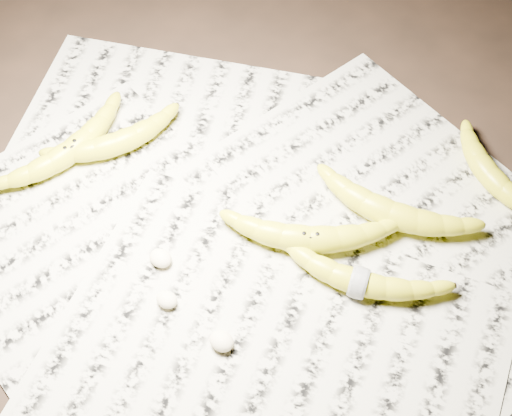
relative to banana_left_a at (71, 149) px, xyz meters
The scene contains 12 objects.
ground 0.32m from the banana_left_a, ahead, with size 3.00×3.00×0.00m, color black.
newspaper_patch 0.29m from the banana_left_a, ahead, with size 0.90×0.70×0.01m, color #B9B59E.
banana_left_a is the anchor object (origin of this frame).
banana_left_b 0.07m from the banana_left_a, 45.34° to the left, with size 0.18×0.06×0.04m, color gold, non-canonical shape.
banana_center 0.38m from the banana_left_a, ahead, with size 0.21×0.06×0.04m, color gold, non-canonical shape.
banana_taped 0.46m from the banana_left_a, ahead, with size 0.20×0.06×0.03m, color gold, non-canonical shape.
banana_upper_a 0.47m from the banana_left_a, 19.84° to the left, with size 0.20×0.06×0.04m, color gold, non-canonical shape.
banana_upper_b 0.61m from the banana_left_a, 29.44° to the left, with size 0.17×0.05×0.03m, color gold, non-canonical shape.
measuring_tape 0.46m from the banana_left_a, ahead, with size 0.04×0.04×0.00m, color white.
flesh_chunk_a 0.23m from the banana_left_a, 17.22° to the right, with size 0.03×0.03×0.02m, color beige.
flesh_chunk_b 0.28m from the banana_left_a, 23.09° to the right, with size 0.03×0.02×0.02m, color beige.
flesh_chunk_c 0.37m from the banana_left_a, 18.65° to the right, with size 0.03×0.03×0.02m, color beige.
Camera 1 is at (0.27, -0.44, 0.84)m, focal length 50.00 mm.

